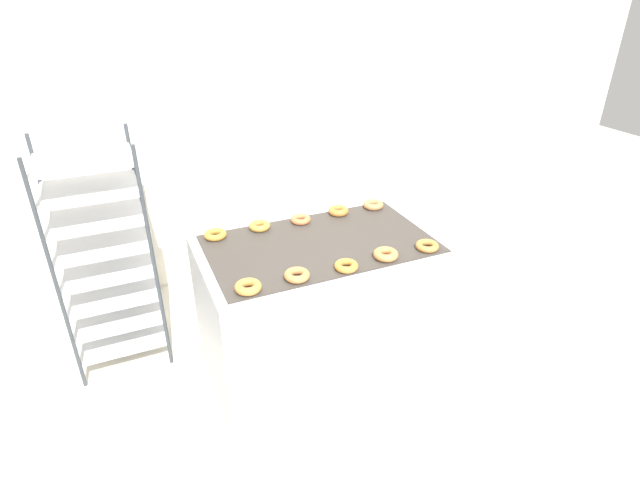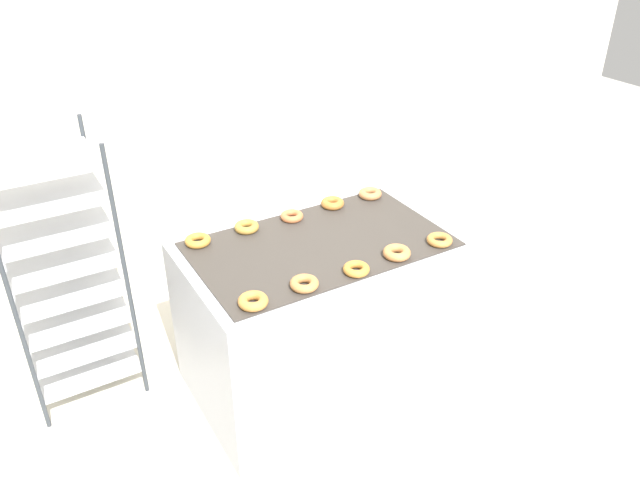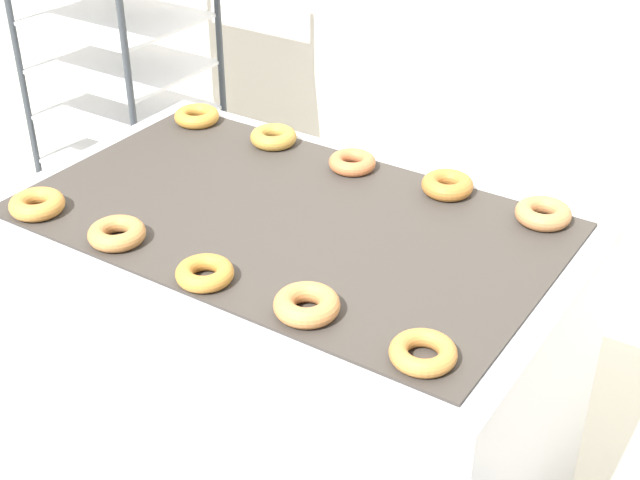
% 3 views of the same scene
% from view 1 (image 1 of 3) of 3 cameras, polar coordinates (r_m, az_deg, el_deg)
% --- Properties ---
extents(ground_plane, '(14.00, 14.00, 0.00)m').
position_cam_1_polar(ground_plane, '(3.05, 5.59, -21.75)').
color(ground_plane, beige).
extents(wall_back, '(8.00, 0.05, 2.80)m').
position_cam_1_polar(wall_back, '(4.06, -8.39, 14.47)').
color(wall_back, silver).
rests_on(wall_back, ground_plane).
extents(fryer_machine, '(1.42, 0.88, 0.93)m').
position_cam_1_polar(fryer_machine, '(3.20, 0.01, -7.69)').
color(fryer_machine, '#A8AAB2').
rests_on(fryer_machine, ground_plane).
extents(baking_rack_cart, '(0.57, 0.50, 1.52)m').
position_cam_1_polar(baking_rack_cart, '(3.41, -23.40, -1.61)').
color(baking_rack_cart, '#33383D').
rests_on(baking_rack_cart, ground_plane).
extents(glaze_bin, '(0.31, 0.34, 0.33)m').
position_cam_1_polar(glaze_bin, '(3.73, 15.22, -8.57)').
color(glaze_bin, '#A8AAB2').
rests_on(glaze_bin, ground_plane).
extents(donut_near_leftmost, '(0.14, 0.14, 0.04)m').
position_cam_1_polar(donut_near_leftmost, '(2.53, -8.22, -5.33)').
color(donut_near_leftmost, '#BD7D37').
rests_on(donut_near_leftmost, fryer_machine).
extents(donut_near_left, '(0.14, 0.14, 0.04)m').
position_cam_1_polar(donut_near_left, '(2.60, -2.66, -4.04)').
color(donut_near_left, '#B1753E').
rests_on(donut_near_left, fryer_machine).
extents(donut_near_center, '(0.13, 0.13, 0.04)m').
position_cam_1_polar(donut_near_center, '(2.69, 3.01, -2.97)').
color(donut_near_center, '#BA7A30').
rests_on(donut_near_center, fryer_machine).
extents(donut_near_right, '(0.14, 0.14, 0.05)m').
position_cam_1_polar(donut_near_right, '(2.81, 7.52, -1.63)').
color(donut_near_right, '#BC7841').
rests_on(donut_near_right, fryer_machine).
extents(donut_near_rightmost, '(0.13, 0.13, 0.04)m').
position_cam_1_polar(donut_near_rightmost, '(2.95, 12.14, -0.66)').
color(donut_near_rightmost, '#B37736').
rests_on(donut_near_rightmost, fryer_machine).
extents(donut_far_leftmost, '(0.13, 0.13, 0.04)m').
position_cam_1_polar(donut_far_leftmost, '(3.07, -11.88, 0.61)').
color(donut_far_leftmost, '#B77E30').
rests_on(donut_far_leftmost, fryer_machine).
extents(donut_far_left, '(0.13, 0.13, 0.04)m').
position_cam_1_polar(donut_far_left, '(3.13, -6.92, 1.61)').
color(donut_far_left, '#AB7F34').
rests_on(donut_far_left, fryer_machine).
extents(donut_far_center, '(0.13, 0.13, 0.04)m').
position_cam_1_polar(donut_far_center, '(3.20, -2.26, 2.36)').
color(donut_far_center, '#BF6A3B').
rests_on(donut_far_center, fryer_machine).
extents(donut_far_right, '(0.13, 0.13, 0.04)m').
position_cam_1_polar(donut_far_right, '(3.31, 2.12, 3.36)').
color(donut_far_right, '#AE6C2D').
rests_on(donut_far_right, fryer_machine).
extents(donut_far_rightmost, '(0.14, 0.14, 0.04)m').
position_cam_1_polar(donut_far_rightmost, '(3.42, 6.11, 4.03)').
color(donut_far_rightmost, '#B47644').
rests_on(donut_far_rightmost, fryer_machine).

